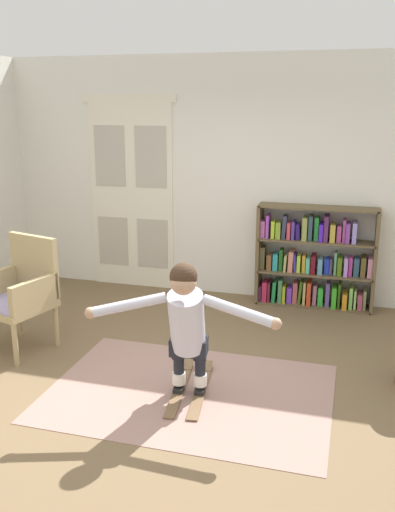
# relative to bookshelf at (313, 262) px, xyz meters

# --- Properties ---
(ground_plane) EXTENTS (7.20, 7.20, 0.00)m
(ground_plane) POSITION_rel_bookshelf_xyz_m (-0.95, -2.39, -0.54)
(ground_plane) COLOR brown
(back_wall) EXTENTS (6.00, 0.10, 2.90)m
(back_wall) POSITION_rel_bookshelf_xyz_m (-0.95, 0.21, 0.91)
(back_wall) COLOR silver
(back_wall) RESTS_ON ground
(double_door) EXTENTS (1.22, 0.05, 2.45)m
(double_door) POSITION_rel_bookshelf_xyz_m (-2.33, 0.15, 0.69)
(double_door) COLOR silver
(double_door) RESTS_ON ground
(rug) EXTENTS (2.34, 1.65, 0.01)m
(rug) POSITION_rel_bookshelf_xyz_m (-0.81, -2.39, -0.54)
(rug) COLOR gray
(rug) RESTS_ON ground
(bookshelf) EXTENTS (1.37, 0.30, 1.20)m
(bookshelf) POSITION_rel_bookshelf_xyz_m (0.00, 0.00, 0.00)
(bookshelf) COLOR brown
(bookshelf) RESTS_ON ground
(wicker_chair) EXTENTS (0.74, 0.74, 1.10)m
(wicker_chair) POSITION_rel_bookshelf_xyz_m (-2.64, -1.96, 0.04)
(wicker_chair) COLOR tan
(wicker_chair) RESTS_ON ground
(skis_pair) EXTENTS (0.38, 0.94, 0.07)m
(skis_pair) POSITION_rel_bookshelf_xyz_m (-0.81, -2.36, -0.52)
(skis_pair) COLOR brown
(skis_pair) RESTS_ON rug
(person_skier) EXTENTS (1.48, 0.63, 1.13)m
(person_skier) POSITION_rel_bookshelf_xyz_m (-0.79, -2.52, 0.16)
(person_skier) COLOR white
(person_skier) RESTS_ON skis_pair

